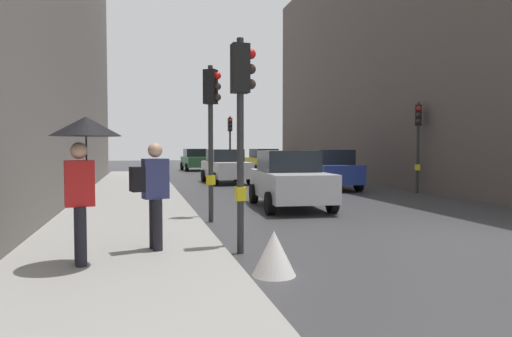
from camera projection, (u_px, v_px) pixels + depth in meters
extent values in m
plane|color=#38383A|center=(458.00, 238.00, 9.39)|extent=(120.00, 120.00, 0.00)
cube|color=gray|center=(130.00, 207.00, 13.58)|extent=(3.44, 40.00, 0.16)
cube|color=#5B514C|center=(473.00, 60.00, 24.35)|extent=(12.00, 29.47, 13.02)
cylinder|color=#2D2D2D|center=(230.00, 147.00, 29.20)|extent=(0.12, 0.12, 3.84)
cube|color=black|center=(230.00, 125.00, 29.13)|extent=(0.25, 0.31, 0.84)
cube|color=yellow|center=(230.00, 160.00, 29.23)|extent=(0.21, 0.17, 0.24)
sphere|color=red|center=(231.00, 120.00, 28.94)|extent=(0.18, 0.18, 0.18)
sphere|color=#2D231E|center=(231.00, 124.00, 28.95)|extent=(0.18, 0.18, 0.18)
sphere|color=#2D231E|center=(231.00, 129.00, 28.96)|extent=(0.18, 0.18, 0.18)
cylinder|color=#2D2D2D|center=(211.00, 144.00, 11.32)|extent=(0.12, 0.12, 3.87)
cube|color=black|center=(210.00, 87.00, 11.26)|extent=(0.38, 0.37, 0.84)
cube|color=yellow|center=(211.00, 180.00, 11.36)|extent=(0.25, 0.26, 0.24)
sphere|color=red|center=(217.00, 76.00, 11.18)|extent=(0.18, 0.18, 0.18)
sphere|color=#2D231E|center=(217.00, 86.00, 11.19)|extent=(0.18, 0.18, 0.18)
sphere|color=#2D231E|center=(217.00, 97.00, 11.20)|extent=(0.18, 0.18, 0.18)
cylinder|color=#2D2D2D|center=(240.00, 147.00, 7.95)|extent=(0.12, 0.12, 3.73)
cube|color=black|center=(240.00, 69.00, 7.88)|extent=(0.31, 0.26, 0.84)
cube|color=yellow|center=(240.00, 194.00, 7.98)|extent=(0.17, 0.21, 0.24)
sphere|color=red|center=(251.00, 54.00, 7.93)|extent=(0.18, 0.18, 0.18)
sphere|color=#2D231E|center=(251.00, 69.00, 7.94)|extent=(0.18, 0.18, 0.18)
sphere|color=#2D231E|center=(251.00, 84.00, 7.95)|extent=(0.18, 0.18, 0.18)
cylinder|color=#2D2D2D|center=(418.00, 148.00, 18.59)|extent=(0.12, 0.12, 3.68)
cube|color=black|center=(418.00, 115.00, 18.53)|extent=(0.35, 0.38, 0.84)
cube|color=yellow|center=(417.00, 167.00, 18.63)|extent=(0.25, 0.24, 0.24)
sphere|color=red|center=(419.00, 108.00, 18.34)|extent=(0.18, 0.18, 0.18)
sphere|color=#2D231E|center=(419.00, 115.00, 18.35)|extent=(0.18, 0.18, 0.18)
sphere|color=#2D231E|center=(419.00, 121.00, 18.36)|extent=(0.18, 0.18, 0.18)
cube|color=navy|center=(327.00, 173.00, 20.60)|extent=(1.99, 4.28, 0.80)
cube|color=black|center=(330.00, 157.00, 20.32)|extent=(1.69, 2.07, 0.64)
cylinder|color=black|center=(299.00, 180.00, 21.76)|extent=(0.25, 0.65, 0.64)
cylinder|color=black|center=(335.00, 179.00, 22.11)|extent=(0.25, 0.65, 0.64)
cylinder|color=black|center=(318.00, 184.00, 19.11)|extent=(0.25, 0.65, 0.64)
cylinder|color=black|center=(359.00, 184.00, 19.47)|extent=(0.25, 0.65, 0.64)
cube|color=#2D6038|center=(195.00, 162.00, 37.02)|extent=(2.02, 4.29, 0.80)
cube|color=black|center=(195.00, 153.00, 37.22)|extent=(1.71, 2.08, 0.64)
cylinder|color=black|center=(210.00, 167.00, 36.01)|extent=(0.25, 0.65, 0.64)
cylinder|color=black|center=(187.00, 167.00, 35.48)|extent=(0.25, 0.65, 0.64)
cylinder|color=black|center=(203.00, 166.00, 38.59)|extent=(0.25, 0.65, 0.64)
cylinder|color=black|center=(182.00, 166.00, 38.06)|extent=(0.25, 0.65, 0.64)
cube|color=silver|center=(226.00, 169.00, 23.98)|extent=(2.08, 4.31, 0.80)
cube|color=black|center=(225.00, 155.00, 24.19)|extent=(1.73, 2.10, 0.64)
cylinder|color=black|center=(250.00, 178.00, 22.99)|extent=(0.26, 0.65, 0.64)
cylinder|color=black|center=(215.00, 179.00, 22.44)|extent=(0.26, 0.65, 0.64)
cylinder|color=black|center=(236.00, 175.00, 25.56)|extent=(0.26, 0.65, 0.64)
cylinder|color=black|center=(204.00, 176.00, 25.01)|extent=(0.26, 0.65, 0.64)
cube|color=yellow|center=(263.00, 163.00, 33.80)|extent=(2.11, 4.32, 0.80)
cube|color=black|center=(264.00, 153.00, 33.53)|extent=(1.75, 2.12, 0.64)
cylinder|color=black|center=(246.00, 168.00, 34.82)|extent=(0.27, 0.65, 0.64)
cylinder|color=black|center=(268.00, 167.00, 35.38)|extent=(0.27, 0.65, 0.64)
cylinder|color=black|center=(257.00, 169.00, 32.26)|extent=(0.27, 0.65, 0.64)
cylinder|color=black|center=(281.00, 169.00, 32.83)|extent=(0.27, 0.65, 0.64)
cube|color=#BCBCC1|center=(290.00, 184.00, 14.10)|extent=(2.10, 4.32, 0.80)
cube|color=black|center=(288.00, 161.00, 14.31)|extent=(1.74, 2.11, 0.64)
cylinder|color=black|center=(332.00, 202.00, 12.95)|extent=(0.27, 0.65, 0.64)
cylinder|color=black|center=(270.00, 203.00, 12.64)|extent=(0.27, 0.65, 0.64)
cylinder|color=black|center=(306.00, 193.00, 15.60)|extent=(0.27, 0.65, 0.64)
cylinder|color=black|center=(254.00, 194.00, 15.29)|extent=(0.27, 0.65, 0.64)
cylinder|color=black|center=(80.00, 234.00, 6.70)|extent=(0.16, 0.16, 0.85)
cylinder|color=black|center=(81.00, 237.00, 6.52)|extent=(0.16, 0.16, 0.85)
cube|color=red|center=(79.00, 183.00, 6.57)|extent=(0.44, 0.33, 0.66)
sphere|color=tan|center=(79.00, 151.00, 6.55)|extent=(0.24, 0.24, 0.24)
cylinder|color=black|center=(87.00, 166.00, 6.60)|extent=(0.02, 0.02, 0.90)
cone|color=black|center=(86.00, 126.00, 6.58)|extent=(1.00, 1.00, 0.28)
cylinder|color=black|center=(154.00, 223.00, 7.70)|extent=(0.16, 0.16, 0.85)
cylinder|color=black|center=(158.00, 225.00, 7.52)|extent=(0.16, 0.16, 0.85)
cube|color=navy|center=(155.00, 179.00, 7.57)|extent=(0.45, 0.35, 0.66)
sphere|color=tan|center=(155.00, 150.00, 7.55)|extent=(0.24, 0.24, 0.24)
cube|color=black|center=(137.00, 179.00, 7.43)|extent=(0.26, 0.32, 0.40)
cone|color=silver|center=(274.00, 253.00, 6.64)|extent=(0.64, 0.64, 0.65)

